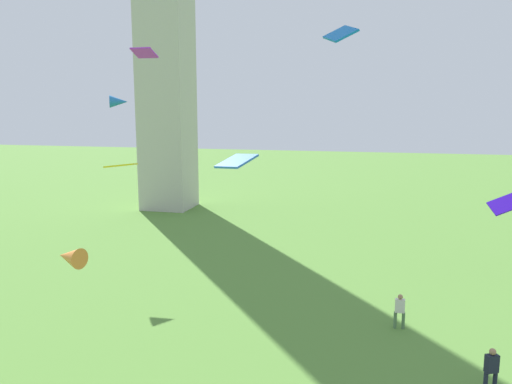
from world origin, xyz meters
name	(u,v)px	position (x,y,z in m)	size (l,w,h in m)	color
person_1	(400,309)	(6.53, 20.20, 0.99)	(0.54, 0.27, 1.76)	#51754C
person_2	(491,368)	(9.67, 15.08, 1.03)	(0.55, 0.45, 1.82)	#1E2333
kite_flying_0	(144,53)	(-7.63, 22.47, 13.73)	(1.46, 1.07, 0.54)	purple
kite_flying_1	(119,102)	(-12.04, 27.48, 11.11)	(1.46, 1.31, 0.86)	blue
kite_flying_2	(121,165)	(-5.95, 16.19, 8.19)	(1.48, 1.18, 0.28)	yellow
kite_flying_3	(70,257)	(-6.97, 13.47, 4.69)	(1.43, 1.19, 0.89)	orange
kite_flying_4	(237,161)	(-0.53, 16.03, 8.54)	(1.63, 1.95, 0.52)	blue
kite_flying_6	(505,204)	(13.02, 29.35, 4.80)	(2.04, 1.26, 1.38)	#300CBD
kite_flying_7	(341,34)	(3.40, 18.88, 13.91)	(1.69, 1.80, 0.98)	blue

